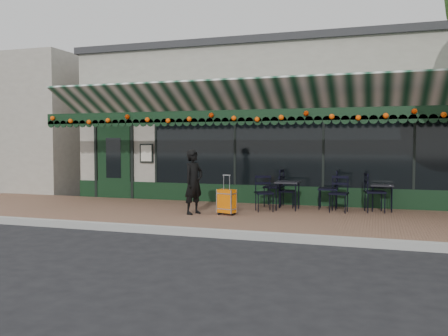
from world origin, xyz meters
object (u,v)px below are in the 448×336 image
(chair_b_left, at_px, (274,187))
(chair_b_right, at_px, (287,191))
(chair_a_right, at_px, (375,192))
(cafe_table_b, at_px, (288,184))
(cafe_table_a, at_px, (382,187))
(chair_a_front, at_px, (339,194))
(woman, at_px, (194,182))
(chair_a_left, at_px, (328,189))
(chair_b_front, at_px, (264,193))
(suitcase, at_px, (227,202))

(chair_b_left, relative_size, chair_b_right, 1.19)
(chair_a_right, bearing_deg, cafe_table_b, 85.53)
(chair_a_right, bearing_deg, chair_b_right, 74.61)
(cafe_table_a, bearing_deg, chair_a_front, -151.22)
(woman, bearing_deg, cafe_table_b, -33.56)
(chair_a_front, height_order, chair_b_right, chair_a_front)
(chair_a_right, relative_size, chair_a_front, 1.08)
(chair_a_left, relative_size, chair_b_left, 1.01)
(cafe_table_b, height_order, chair_b_right, chair_b_right)
(chair_a_right, bearing_deg, woman, 101.08)
(woman, xyz_separation_m, cafe_table_a, (4.16, 1.87, -0.16))
(chair_a_left, distance_m, chair_b_front, 1.67)
(suitcase, relative_size, chair_a_right, 0.96)
(chair_b_right, bearing_deg, chair_b_front, 150.58)
(cafe_table_a, relative_size, chair_b_left, 0.66)
(chair_b_front, bearing_deg, chair_a_front, -11.27)
(cafe_table_a, relative_size, chair_b_front, 0.74)
(cafe_table_a, relative_size, cafe_table_b, 0.92)
(chair_b_right, bearing_deg, chair_a_front, -112.76)
(chair_b_front, bearing_deg, chair_b_left, 64.86)
(woman, relative_size, chair_b_front, 1.71)
(woman, distance_m, chair_b_left, 2.46)
(woman, height_order, suitcase, woman)
(cafe_table_a, distance_m, chair_a_right, 0.33)
(suitcase, distance_m, chair_b_left, 1.98)
(woman, relative_size, chair_a_left, 1.51)
(suitcase, bearing_deg, cafe_table_b, 63.68)
(chair_a_right, distance_m, chair_b_right, 2.15)
(cafe_table_b, xyz_separation_m, chair_b_left, (-0.47, 0.57, -0.14))
(chair_a_left, relative_size, chair_a_front, 1.13)
(cafe_table_a, relative_size, chair_a_left, 0.65)
(chair_a_left, bearing_deg, chair_b_left, -97.56)
(woman, height_order, chair_b_left, woman)
(chair_a_left, bearing_deg, woman, -59.75)
(chair_a_left, bearing_deg, chair_b_front, -60.55)
(chair_a_front, bearing_deg, chair_a_left, 126.41)
(chair_b_left, distance_m, chair_b_front, 1.01)
(suitcase, relative_size, chair_b_right, 1.11)
(chair_a_front, height_order, chair_b_front, chair_a_front)
(chair_a_right, bearing_deg, chair_a_front, 97.92)
(chair_a_left, xyz_separation_m, chair_a_right, (1.11, -0.20, -0.02))
(chair_a_right, xyz_separation_m, chair_b_front, (-2.54, -0.67, -0.04))
(cafe_table_b, relative_size, chair_b_front, 0.80)
(woman, xyz_separation_m, chair_a_left, (2.88, 1.81, -0.25))
(suitcase, bearing_deg, chair_b_left, 85.51)
(woman, distance_m, suitcase, 0.89)
(cafe_table_a, xyz_separation_m, chair_a_front, (-0.98, -0.54, -0.14))
(chair_a_right, distance_m, chair_b_front, 2.63)
(chair_b_right, bearing_deg, woman, 129.77)
(chair_b_front, bearing_deg, woman, -171.07)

